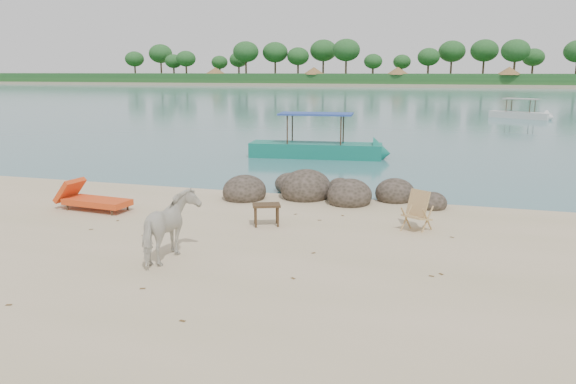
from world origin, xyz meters
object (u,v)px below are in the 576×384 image
(cow, at_px, (171,229))
(lounge_chair, at_px, (97,199))
(boat_near, at_px, (316,121))
(side_table, at_px, (266,216))
(deck_chair, at_px, (417,213))
(boulders, at_px, (320,192))

(cow, xyz_separation_m, lounge_chair, (-3.91, 3.11, -0.33))
(cow, distance_m, boat_near, 14.66)
(side_table, height_order, boat_near, boat_near)
(side_table, bearing_deg, deck_chair, -12.89)
(lounge_chair, distance_m, deck_chair, 8.48)
(boulders, bearing_deg, deck_chair, -41.88)
(lounge_chair, bearing_deg, boulders, 35.39)
(cow, distance_m, lounge_chair, 5.01)
(boat_near, bearing_deg, lounge_chair, -112.00)
(boulders, bearing_deg, cow, -104.05)
(boulders, relative_size, cow, 4.02)
(lounge_chair, height_order, boat_near, boat_near)
(cow, bearing_deg, deck_chair, -144.29)
(lounge_chair, xyz_separation_m, boat_near, (3.28, 11.50, 1.25))
(deck_chair, bearing_deg, lounge_chair, -144.98)
(side_table, xyz_separation_m, lounge_chair, (-4.91, 0.16, 0.08))
(deck_chair, bearing_deg, boat_near, 147.08)
(deck_chair, bearing_deg, cow, -109.98)
(lounge_chair, bearing_deg, cow, -33.02)
(cow, distance_m, side_table, 3.15)
(side_table, height_order, deck_chair, deck_chair)
(boulders, relative_size, side_table, 9.69)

